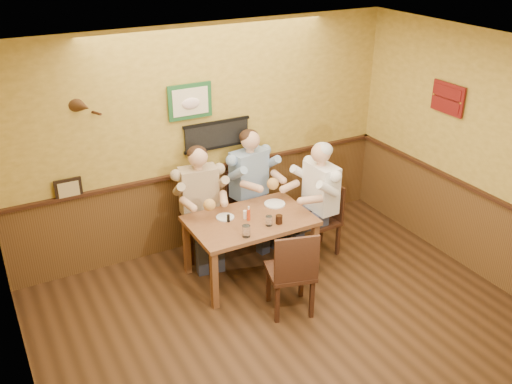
# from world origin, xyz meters

# --- Properties ---
(room) EXTENTS (5.02, 5.03, 2.81)m
(room) POSITION_xyz_m (0.13, 0.17, 1.69)
(room) COLOR black
(room) RESTS_ON ground
(dining_table) EXTENTS (1.40, 0.90, 0.75)m
(dining_table) POSITION_xyz_m (0.08, 1.50, 0.66)
(dining_table) COLOR brown
(dining_table) RESTS_ON ground
(chair_back_left) EXTENTS (0.48, 0.48, 0.92)m
(chair_back_left) POSITION_xyz_m (-0.26, 2.16, 0.46)
(chair_back_left) COLOR #3B2012
(chair_back_left) RESTS_ON ground
(chair_back_right) EXTENTS (0.52, 0.52, 0.95)m
(chair_back_right) POSITION_xyz_m (0.47, 2.28, 0.48)
(chair_back_right) COLOR #3B2012
(chair_back_right) RESTS_ON ground
(chair_right_end) EXTENTS (0.45, 0.45, 0.93)m
(chair_right_end) POSITION_xyz_m (1.07, 1.54, 0.47)
(chair_right_end) COLOR #3B2012
(chair_right_end) RESTS_ON ground
(chair_near_side) EXTENTS (0.57, 0.57, 1.01)m
(chair_near_side) POSITION_xyz_m (0.14, 0.71, 0.51)
(chair_near_side) COLOR #3B2012
(chair_near_side) RESTS_ON ground
(diner_tan_shirt) EXTENTS (0.68, 0.68, 1.32)m
(diner_tan_shirt) POSITION_xyz_m (-0.26, 2.16, 0.66)
(diner_tan_shirt) COLOR tan
(diner_tan_shirt) RESTS_ON ground
(diner_blue_polo) EXTENTS (0.74, 0.74, 1.36)m
(diner_blue_polo) POSITION_xyz_m (0.47, 2.28, 0.68)
(diner_blue_polo) COLOR #7F9CBF
(diner_blue_polo) RESTS_ON ground
(diner_white_elder) EXTENTS (0.64, 0.64, 1.33)m
(diner_white_elder) POSITION_xyz_m (1.07, 1.54, 0.67)
(diner_white_elder) COLOR white
(diner_white_elder) RESTS_ON ground
(water_glass_left) EXTENTS (0.11, 0.11, 0.13)m
(water_glass_left) POSITION_xyz_m (-0.14, 1.17, 0.82)
(water_glass_left) COLOR white
(water_glass_left) RESTS_ON dining_table
(water_glass_mid) EXTENTS (0.08, 0.08, 0.12)m
(water_glass_mid) POSITION_xyz_m (0.19, 1.26, 0.81)
(water_glass_mid) COLOR white
(water_glass_mid) RESTS_ON dining_table
(cola_tumbler) EXTENTS (0.10, 0.10, 0.10)m
(cola_tumbler) POSITION_xyz_m (0.32, 1.25, 0.80)
(cola_tumbler) COLOR black
(cola_tumbler) RESTS_ON dining_table
(hot_sauce_bottle) EXTENTS (0.04, 0.04, 0.16)m
(hot_sauce_bottle) POSITION_xyz_m (0.05, 1.48, 0.83)
(hot_sauce_bottle) COLOR #BF3814
(hot_sauce_bottle) RESTS_ON dining_table
(salt_shaker) EXTENTS (0.05, 0.05, 0.10)m
(salt_shaker) POSITION_xyz_m (0.03, 1.53, 0.80)
(salt_shaker) COLOR white
(salt_shaker) RESTS_ON dining_table
(pepper_shaker) EXTENTS (0.04, 0.04, 0.09)m
(pepper_shaker) POSITION_xyz_m (-0.17, 1.55, 0.79)
(pepper_shaker) COLOR black
(pepper_shaker) RESTS_ON dining_table
(plate_far_left) EXTENTS (0.23, 0.23, 0.01)m
(plate_far_left) POSITION_xyz_m (-0.16, 1.66, 0.76)
(plate_far_left) COLOR silver
(plate_far_left) RESTS_ON dining_table
(plate_far_right) EXTENTS (0.33, 0.33, 0.02)m
(plate_far_right) POSITION_xyz_m (0.51, 1.68, 0.76)
(plate_far_right) COLOR white
(plate_far_right) RESTS_ON dining_table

